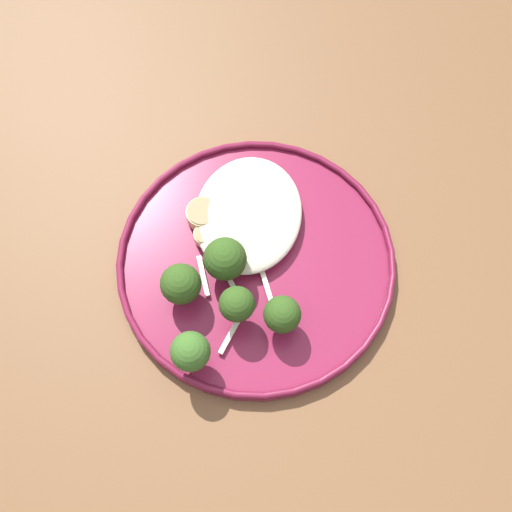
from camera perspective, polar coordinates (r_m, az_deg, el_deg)
name	(u,v)px	position (r m, az deg, el deg)	size (l,w,h in m)	color
ground	(277,417)	(1.35, 1.95, -14.81)	(6.00, 6.00, 0.00)	#665B51
wooden_dining_table	(295,325)	(0.71, 3.63, -6.46)	(1.40, 1.00, 0.74)	brown
dinner_plate	(256,260)	(0.64, 0.00, -0.42)	(0.29, 0.29, 0.02)	maroon
noodle_bed	(248,214)	(0.65, -0.73, 3.98)	(0.14, 0.11, 0.02)	beige
seared_scallop_center_golden	(206,235)	(0.64, -4.74, 1.93)	(0.02, 0.02, 0.01)	#E5C689
seared_scallop_tiny_bay	(237,251)	(0.63, -1.80, 0.45)	(0.03, 0.03, 0.02)	beige
seared_scallop_rear_pale	(203,214)	(0.65, -4.99, 3.92)	(0.04, 0.04, 0.02)	#E5C689
seared_scallop_front_small	(264,191)	(0.66, 0.76, 6.06)	(0.02, 0.02, 0.01)	#DBB77A
broccoli_floret_near_rim	(225,259)	(0.60, -2.91, -0.31)	(0.04, 0.04, 0.05)	#89A356
broccoli_floret_front_edge	(191,352)	(0.57, -6.14, -8.90)	(0.04, 0.04, 0.06)	#7A994C
broccoli_floret_small_sprig	(237,305)	(0.58, -1.80, -4.57)	(0.03, 0.03, 0.05)	#7A994C
broccoli_floret_right_tilted	(181,284)	(0.60, -7.02, -2.65)	(0.04, 0.04, 0.05)	#7A994C
broccoli_floret_split_head	(282,315)	(0.58, 2.47, -5.51)	(0.04, 0.04, 0.05)	#89A356
onion_sliver_long_sliver	(234,288)	(0.62, -2.03, -2.99)	(0.04, 0.01, 0.00)	silver
onion_sliver_pale_crescent	(203,276)	(0.63, -4.96, -1.86)	(0.05, 0.01, 0.00)	silver
onion_sliver_short_strip	(265,282)	(0.62, 0.87, -2.44)	(0.05, 0.01, 0.00)	silver
onion_sliver_curled_piece	(234,327)	(0.61, -2.03, -6.68)	(0.06, 0.01, 0.00)	silver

